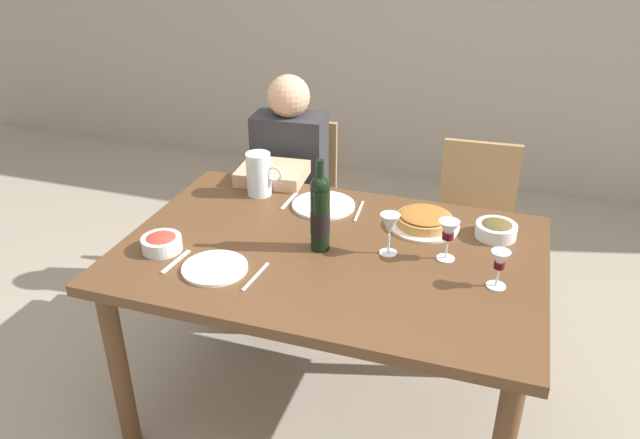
# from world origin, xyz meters

# --- Properties ---
(ground_plane) EXTENTS (8.00, 8.00, 0.00)m
(ground_plane) POSITION_xyz_m (0.00, 0.00, 0.00)
(ground_plane) COLOR gray
(dining_table) EXTENTS (1.50, 1.00, 0.76)m
(dining_table) POSITION_xyz_m (0.00, 0.00, 0.67)
(dining_table) COLOR brown
(dining_table) RESTS_ON ground
(wine_bottle) EXTENTS (0.07, 0.07, 0.34)m
(wine_bottle) POSITION_xyz_m (-0.04, -0.01, 0.90)
(wine_bottle) COLOR black
(wine_bottle) RESTS_ON dining_table
(water_pitcher) EXTENTS (0.16, 0.10, 0.18)m
(water_pitcher) POSITION_xyz_m (-0.42, 0.34, 0.84)
(water_pitcher) COLOR silver
(water_pitcher) RESTS_ON dining_table
(baked_tart) EXTENTS (0.27, 0.27, 0.06)m
(baked_tart) POSITION_xyz_m (0.29, 0.27, 0.79)
(baked_tart) COLOR silver
(baked_tart) RESTS_ON dining_table
(salad_bowl) EXTENTS (0.14, 0.14, 0.06)m
(salad_bowl) POSITION_xyz_m (-0.57, -0.20, 0.79)
(salad_bowl) COLOR silver
(salad_bowl) RESTS_ON dining_table
(olive_bowl) EXTENTS (0.15, 0.15, 0.06)m
(olive_bowl) POSITION_xyz_m (0.56, 0.28, 0.79)
(olive_bowl) COLOR silver
(olive_bowl) RESTS_ON dining_table
(wine_glass_left_diner) EXTENTS (0.07, 0.07, 0.15)m
(wine_glass_left_diner) POSITION_xyz_m (0.20, 0.03, 0.87)
(wine_glass_left_diner) COLOR silver
(wine_glass_left_diner) RESTS_ON dining_table
(wine_glass_right_diner) EXTENTS (0.06, 0.06, 0.13)m
(wine_glass_right_diner) POSITION_xyz_m (0.58, -0.06, 0.85)
(wine_glass_right_diner) COLOR silver
(wine_glass_right_diner) RESTS_ON dining_table
(wine_glass_centre) EXTENTS (0.07, 0.07, 0.15)m
(wine_glass_centre) POSITION_xyz_m (0.40, 0.06, 0.87)
(wine_glass_centre) COLOR silver
(wine_glass_centre) RESTS_ON dining_table
(dinner_plate_left_setting) EXTENTS (0.26, 0.26, 0.01)m
(dinner_plate_left_setting) POSITION_xyz_m (-0.13, 0.31, 0.77)
(dinner_plate_left_setting) COLOR silver
(dinner_plate_left_setting) RESTS_ON dining_table
(dinner_plate_right_setting) EXTENTS (0.22, 0.22, 0.01)m
(dinner_plate_right_setting) POSITION_xyz_m (-0.33, -0.26, 0.77)
(dinner_plate_right_setting) COLOR white
(dinner_plate_right_setting) RESTS_ON dining_table
(fork_left_setting) EXTENTS (0.02, 0.16, 0.00)m
(fork_left_setting) POSITION_xyz_m (-0.28, 0.31, 0.76)
(fork_left_setting) COLOR silver
(fork_left_setting) RESTS_ON dining_table
(knife_left_setting) EXTENTS (0.02, 0.18, 0.00)m
(knife_left_setting) POSITION_xyz_m (0.02, 0.31, 0.76)
(knife_left_setting) COLOR silver
(knife_left_setting) RESTS_ON dining_table
(knife_right_setting) EXTENTS (0.02, 0.18, 0.00)m
(knife_right_setting) POSITION_xyz_m (-0.18, -0.26, 0.76)
(knife_right_setting) COLOR silver
(knife_right_setting) RESTS_ON dining_table
(spoon_right_setting) EXTENTS (0.03, 0.16, 0.00)m
(spoon_right_setting) POSITION_xyz_m (-0.48, -0.26, 0.76)
(spoon_right_setting) COLOR silver
(spoon_right_setting) RESTS_ON dining_table
(chair_left) EXTENTS (0.43, 0.43, 0.87)m
(chair_left) POSITION_xyz_m (-0.46, 0.90, 0.50)
(chair_left) COLOR #9E7A51
(chair_left) RESTS_ON ground
(diner_left) EXTENTS (0.36, 0.52, 1.16)m
(diner_left) POSITION_xyz_m (-0.44, 0.66, 0.62)
(diner_left) COLOR #2D2D33
(diner_left) RESTS_ON ground
(chair_right) EXTENTS (0.42, 0.42, 0.87)m
(chair_right) POSITION_xyz_m (0.45, 0.87, 0.50)
(chair_right) COLOR #9E7A51
(chair_right) RESTS_ON ground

